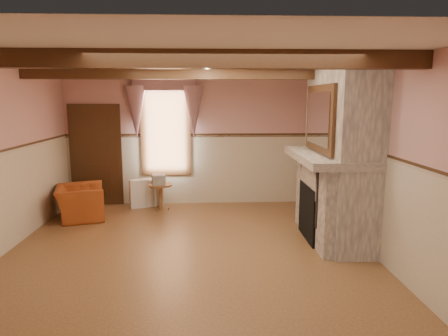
{
  "coord_description": "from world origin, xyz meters",
  "views": [
    {
      "loc": [
        0.31,
        -5.65,
        2.28
      ],
      "look_at": [
        0.57,
        0.8,
        1.16
      ],
      "focal_mm": 32.0,
      "sensor_mm": 36.0,
      "label": 1
    }
  ],
  "objects_px": {
    "oil_lamp": "(320,141)",
    "armchair": "(80,202)",
    "mantel_clock": "(320,143)",
    "side_table": "(161,197)",
    "bowl": "(328,150)",
    "radiator": "(146,193)"
  },
  "relations": [
    {
      "from": "oil_lamp",
      "to": "armchair",
      "type": "bearing_deg",
      "value": 170.68
    },
    {
      "from": "oil_lamp",
      "to": "mantel_clock",
      "type": "bearing_deg",
      "value": -90.0
    },
    {
      "from": "side_table",
      "to": "bowl",
      "type": "distance_m",
      "value": 3.6
    },
    {
      "from": "oil_lamp",
      "to": "side_table",
      "type": "bearing_deg",
      "value": 156.89
    },
    {
      "from": "mantel_clock",
      "to": "oil_lamp",
      "type": "xyz_separation_m",
      "value": [
        0.0,
        0.05,
        0.04
      ]
    },
    {
      "from": "armchair",
      "to": "oil_lamp",
      "type": "bearing_deg",
      "value": -115.81
    },
    {
      "from": "side_table",
      "to": "radiator",
      "type": "xyz_separation_m",
      "value": [
        -0.33,
        0.28,
        0.02
      ]
    },
    {
      "from": "bowl",
      "to": "mantel_clock",
      "type": "relative_size",
      "value": 1.47
    },
    {
      "from": "radiator",
      "to": "bowl",
      "type": "relative_size",
      "value": 1.99
    },
    {
      "from": "armchair",
      "to": "oil_lamp",
      "type": "distance_m",
      "value": 4.63
    },
    {
      "from": "armchair",
      "to": "bowl",
      "type": "distance_m",
      "value": 4.71
    },
    {
      "from": "armchair",
      "to": "mantel_clock",
      "type": "xyz_separation_m",
      "value": [
        4.4,
        -0.77,
        1.2
      ]
    },
    {
      "from": "side_table",
      "to": "radiator",
      "type": "height_order",
      "value": "radiator"
    },
    {
      "from": "side_table",
      "to": "radiator",
      "type": "relative_size",
      "value": 0.79
    },
    {
      "from": "mantel_clock",
      "to": "oil_lamp",
      "type": "height_order",
      "value": "oil_lamp"
    },
    {
      "from": "bowl",
      "to": "oil_lamp",
      "type": "bearing_deg",
      "value": 90.0
    },
    {
      "from": "side_table",
      "to": "radiator",
      "type": "bearing_deg",
      "value": 139.76
    },
    {
      "from": "bowl",
      "to": "mantel_clock",
      "type": "height_order",
      "value": "mantel_clock"
    },
    {
      "from": "side_table",
      "to": "bowl",
      "type": "relative_size",
      "value": 1.56
    },
    {
      "from": "side_table",
      "to": "mantel_clock",
      "type": "height_order",
      "value": "mantel_clock"
    },
    {
      "from": "armchair",
      "to": "side_table",
      "type": "height_order",
      "value": "armchair"
    },
    {
      "from": "side_table",
      "to": "radiator",
      "type": "distance_m",
      "value": 0.43
    }
  ]
}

